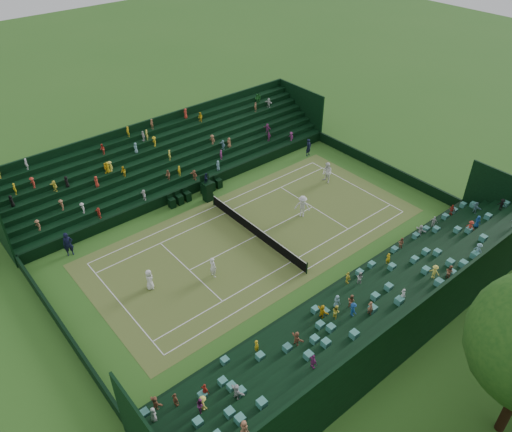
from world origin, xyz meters
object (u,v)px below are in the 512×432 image
object	(u,v)px
tennis_net	(256,231)
player_near_west	(149,280)
umpire_chair	(207,189)
player_near_east	(213,267)
player_far_west	(327,173)
player_far_east	(302,206)

from	to	relation	value
tennis_net	player_near_west	xyz separation A→B (m)	(-0.18, -9.53, 0.30)
player_near_west	tennis_net	bearing A→B (deg)	-66.46
umpire_chair	player_near_east	size ratio (longest dim) A/B	1.59
tennis_net	player_near_west	world-z (taller)	player_near_west
player_near_east	player_far_west	distance (m)	16.17
tennis_net	umpire_chair	world-z (taller)	umpire_chair
player_far_east	player_far_west	bearing A→B (deg)	76.92
player_near_west	player_near_east	size ratio (longest dim) A/B	0.95
umpire_chair	player_near_west	size ratio (longest dim) A/B	1.68
player_far_west	player_far_east	bearing A→B (deg)	-62.58
player_near_east	player_far_east	size ratio (longest dim) A/B	0.87
player_near_east	player_far_west	size ratio (longest dim) A/B	0.86
player_far_west	player_far_east	world-z (taller)	player_far_west
umpire_chair	player_near_east	distance (m)	9.96
umpire_chair	player_far_west	distance (m)	11.30
player_far_west	player_near_east	bearing A→B (deg)	-72.94
umpire_chair	player_near_west	world-z (taller)	umpire_chair
player_near_west	player_far_east	world-z (taller)	player_far_east
tennis_net	player_far_east	world-z (taller)	player_far_east
umpire_chair	player_near_west	xyz separation A→B (m)	(6.54, -9.54, -0.36)
tennis_net	player_far_west	world-z (taller)	player_far_west
tennis_net	player_near_east	distance (m)	5.65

